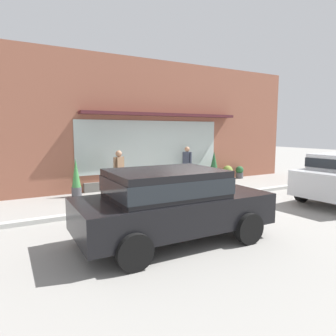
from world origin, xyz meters
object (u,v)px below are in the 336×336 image
(fire_hydrant, at_px, (145,186))
(parked_car_black, at_px, (170,201))
(pedestrian_passerby, at_px, (187,163))
(potted_plant_near_hydrant, at_px, (76,179))
(potted_plant_corner_tall, at_px, (214,167))
(potted_plant_window_left, at_px, (228,172))
(pedestrian_with_handbag, at_px, (120,170))
(potted_plant_by_entrance, at_px, (239,172))

(fire_hydrant, bearing_deg, parked_car_black, -107.83)
(pedestrian_passerby, relative_size, potted_plant_near_hydrant, 1.21)
(fire_hydrant, xyz_separation_m, pedestrian_passerby, (2.74, 1.55, 0.51))
(potted_plant_corner_tall, bearing_deg, parked_car_black, -135.02)
(fire_hydrant, height_order, potted_plant_window_left, fire_hydrant)
(potted_plant_corner_tall, relative_size, potted_plant_near_hydrant, 1.02)
(pedestrian_with_handbag, distance_m, potted_plant_window_left, 5.90)
(potted_plant_corner_tall, bearing_deg, potted_plant_near_hydrant, -179.11)
(pedestrian_passerby, xyz_separation_m, parked_car_black, (-4.00, -5.46, -0.08))
(parked_car_black, bearing_deg, pedestrian_passerby, 54.95)
(potted_plant_window_left, distance_m, potted_plant_by_entrance, 0.84)
(potted_plant_window_left, bearing_deg, pedestrian_passerby, -177.40)
(potted_plant_corner_tall, xyz_separation_m, potted_plant_window_left, (0.94, 0.13, -0.30))
(parked_car_black, xyz_separation_m, potted_plant_window_left, (6.39, 5.57, -0.51))
(pedestrian_with_handbag, bearing_deg, potted_plant_by_entrance, -13.79)
(pedestrian_passerby, relative_size, potted_plant_corner_tall, 1.18)
(fire_hydrant, distance_m, parked_car_black, 4.14)
(fire_hydrant, relative_size, parked_car_black, 0.22)
(potted_plant_near_hydrant, bearing_deg, fire_hydrant, -35.76)
(potted_plant_near_hydrant, bearing_deg, parked_car_black, -82.26)
(parked_car_black, height_order, potted_plant_corner_tall, parked_car_black)
(potted_plant_window_left, height_order, potted_plant_near_hydrant, potted_plant_near_hydrant)
(potted_plant_window_left, bearing_deg, pedestrian_with_handbag, -170.32)
(pedestrian_with_handbag, xyz_separation_m, pedestrian_passerby, (3.40, 0.88, 0.00))
(fire_hydrant, relative_size, pedestrian_passerby, 0.54)
(pedestrian_passerby, bearing_deg, potted_plant_corner_tall, -116.50)
(parked_car_black, bearing_deg, potted_plant_corner_tall, 46.15)
(potted_plant_corner_tall, bearing_deg, potted_plant_by_entrance, 6.97)
(pedestrian_with_handbag, height_order, potted_plant_window_left, pedestrian_with_handbag)
(pedestrian_passerby, relative_size, potted_plant_by_entrance, 2.75)
(fire_hydrant, relative_size, potted_plant_by_entrance, 1.49)
(fire_hydrant, xyz_separation_m, potted_plant_near_hydrant, (-1.99, 1.43, 0.21))
(fire_hydrant, height_order, parked_car_black, parked_car_black)
(pedestrian_passerby, xyz_separation_m, potted_plant_near_hydrant, (-4.73, -0.11, -0.30))
(potted_plant_corner_tall, xyz_separation_m, potted_plant_by_entrance, (1.77, 0.22, -0.37))
(parked_car_black, xyz_separation_m, potted_plant_corner_tall, (5.45, 5.45, -0.20))
(potted_plant_corner_tall, distance_m, potted_plant_by_entrance, 1.82)
(pedestrian_passerby, distance_m, potted_plant_near_hydrant, 4.74)
(potted_plant_near_hydrant, bearing_deg, pedestrian_passerby, 1.39)
(fire_hydrant, distance_m, potted_plant_window_left, 5.39)
(potted_plant_by_entrance, bearing_deg, parked_car_black, -141.89)
(parked_car_black, distance_m, potted_plant_near_hydrant, 5.40)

